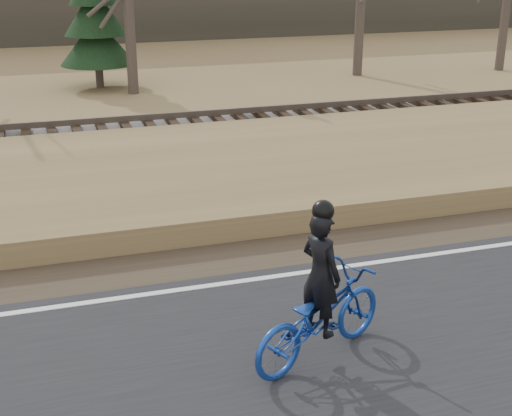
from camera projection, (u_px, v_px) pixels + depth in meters
name	position (u px, v px, depth m)	size (l,w,h in m)	color
ground	(489.00, 256.00, 11.75)	(120.00, 120.00, 0.00)	olive
edge_line	(483.00, 247.00, 11.91)	(120.00, 0.12, 0.01)	silver
shoulder	(450.00, 228.00, 12.82)	(120.00, 1.60, 0.04)	#473A2B
embankment	(376.00, 170.00, 15.43)	(120.00, 5.00, 0.44)	olive
ballast	(311.00, 128.00, 18.82)	(120.00, 3.00, 0.45)	slate
railroad	(312.00, 117.00, 18.72)	(120.00, 2.40, 0.29)	black
cyclist	(320.00, 309.00, 8.57)	(2.22, 1.55, 2.05)	navy
conifer	(95.00, 13.00, 24.32)	(2.60, 2.60, 5.45)	#453B32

